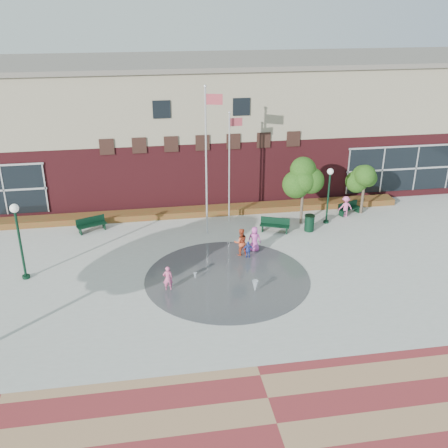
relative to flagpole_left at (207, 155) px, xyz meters
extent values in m
plane|color=#666056|center=(0.23, -8.57, -4.92)|extent=(120.00, 120.00, 0.00)
cube|color=#A8A8A0|center=(0.23, -4.57, -4.91)|extent=(46.00, 18.00, 0.01)
cube|color=maroon|center=(0.23, -15.57, -4.91)|extent=(46.00, 6.00, 0.01)
cylinder|color=#383A3D|center=(0.23, -5.57, -4.91)|extent=(8.40, 8.40, 0.01)
cube|color=#56191E|center=(0.23, 8.93, -2.67)|extent=(44.00, 10.00, 4.50)
cube|color=gray|center=(0.23, 8.93, 1.83)|extent=(44.00, 10.00, 4.50)
cube|color=slate|center=(0.23, 8.93, 4.13)|extent=(44.40, 10.40, 0.30)
cube|color=black|center=(15.23, 3.91, -2.80)|extent=(10.00, 0.12, 3.19)
cube|color=black|center=(-2.27, 3.91, 1.88)|extent=(1.10, 0.10, 1.10)
cube|color=black|center=(2.73, 3.91, 1.88)|extent=(1.10, 0.10, 1.10)
cube|color=#A22017|center=(0.23, 3.03, -4.92)|extent=(26.00, 1.20, 0.40)
cylinder|color=silver|center=(-0.05, 0.01, -0.57)|extent=(0.11, 0.11, 8.69)
sphere|color=silver|center=(-0.05, 0.01, 3.83)|extent=(0.17, 0.17, 0.17)
cube|color=#A63742|center=(0.41, -0.12, 3.14)|extent=(0.92, 0.28, 0.58)
cylinder|color=silver|center=(1.58, 1.66, -1.48)|extent=(0.09, 0.09, 6.88)
sphere|color=silver|center=(1.58, 1.66, 2.01)|extent=(0.14, 0.14, 0.14)
cube|color=#A63742|center=(1.98, 1.68, 1.44)|extent=(0.79, 0.07, 0.49)
cylinder|color=black|center=(-9.89, -3.90, -3.08)|extent=(0.13, 0.13, 3.66)
cylinder|color=black|center=(-9.89, -3.90, -4.83)|extent=(0.39, 0.39, 0.17)
sphere|color=white|center=(-9.89, -3.90, -1.06)|extent=(0.43, 0.43, 0.43)
cylinder|color=black|center=(7.59, 0.35, -3.29)|extent=(0.11, 0.11, 3.25)
cylinder|color=black|center=(7.59, 0.35, -4.84)|extent=(0.34, 0.34, 0.15)
sphere|color=white|center=(7.59, 0.35, -1.50)|extent=(0.38, 0.38, 0.38)
cube|color=black|center=(-6.93, 1.39, -4.47)|extent=(1.84, 1.15, 0.06)
cube|color=black|center=(-7.01, 1.60, -4.24)|extent=(1.67, 0.74, 0.45)
cube|color=black|center=(4.01, -0.49, -4.47)|extent=(1.83, 1.11, 0.06)
cube|color=black|center=(4.09, -0.28, -4.25)|extent=(1.66, 0.70, 0.44)
cube|color=black|center=(9.55, 1.45, -4.50)|extent=(1.69, 1.03, 0.05)
cube|color=black|center=(9.48, 1.64, -4.29)|extent=(1.54, 0.65, 0.41)
cylinder|color=black|center=(6.15, -0.63, -4.42)|extent=(0.59, 0.59, 0.99)
cylinder|color=black|center=(6.15, -0.63, -3.91)|extent=(0.63, 0.63, 0.06)
cylinder|color=#46382C|center=(5.98, 0.52, -3.66)|extent=(0.17, 0.17, 2.51)
cylinder|color=#46382C|center=(10.41, 1.51, -3.90)|extent=(0.18, 0.18, 2.02)
cone|color=white|center=(1.34, -7.14, -4.92)|extent=(0.31, 0.31, 0.61)
cone|color=white|center=(-1.40, -5.51, -4.92)|extent=(0.18, 0.18, 0.40)
imported|color=#DC5589|center=(-2.81, -6.23, -4.27)|extent=(0.48, 0.32, 1.30)
imported|color=#C74626|center=(1.40, -3.14, -4.12)|extent=(0.83, 0.68, 1.59)
imported|color=#DC4CB8|center=(2.27, -2.73, -4.19)|extent=(0.81, 0.64, 1.45)
imported|color=#3346AC|center=(1.74, -3.54, -4.42)|extent=(0.63, 0.37, 1.00)
imported|color=pink|center=(9.14, 1.16, -4.22)|extent=(0.91, 0.53, 1.40)
camera|label=1|loc=(-3.71, -28.55, 8.41)|focal=42.00mm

